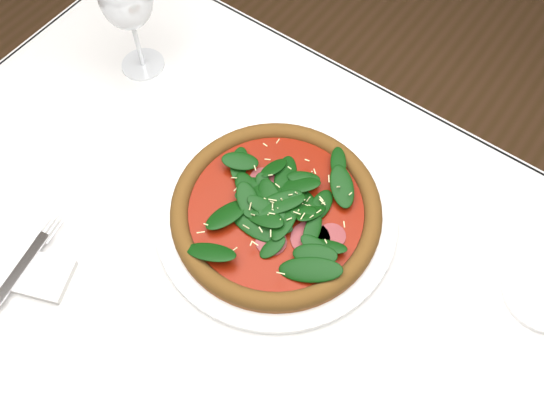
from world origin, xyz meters
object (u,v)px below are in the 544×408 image
Objects in this scene: wine_glass at (126,0)px; napkin at (22,271)px; plate at (276,216)px; pizza at (276,209)px.

wine_glass reaches higher than napkin.
pizza reaches higher than plate.
wine_glass is at bearing 163.31° from pizza.
wine_glass reaches higher than pizza.
pizza is at bearing 49.87° from napkin.
pizza is 0.43m from wine_glass.
wine_glass is (-0.39, 0.12, 0.15)m from plate.
pizza reaches higher than napkin.
pizza is 0.40m from napkin.
plate is at bearing -97.13° from pizza.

